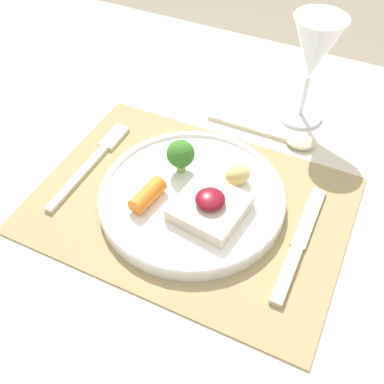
# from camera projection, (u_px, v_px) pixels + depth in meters

# --- Properties ---
(ground_plane) EXTENTS (8.00, 8.00, 0.00)m
(ground_plane) POSITION_uv_depth(u_px,v_px,m) (191.00, 384.00, 1.19)
(ground_plane) COLOR gray
(dining_table) EXTENTS (1.41, 0.96, 0.73)m
(dining_table) POSITION_uv_depth(u_px,v_px,m) (191.00, 241.00, 0.71)
(dining_table) COLOR beige
(dining_table) RESTS_ON ground_plane
(placemat) EXTENTS (0.43, 0.32, 0.00)m
(placemat) POSITION_uv_depth(u_px,v_px,m) (190.00, 204.00, 0.64)
(placemat) COLOR #9E895B
(placemat) RESTS_ON dining_table
(dinner_plate) EXTENTS (0.26, 0.26, 0.07)m
(dinner_plate) POSITION_uv_depth(u_px,v_px,m) (193.00, 195.00, 0.63)
(dinner_plate) COLOR white
(dinner_plate) RESTS_ON placemat
(fork) EXTENTS (0.02, 0.20, 0.01)m
(fork) POSITION_uv_depth(u_px,v_px,m) (95.00, 159.00, 0.69)
(fork) COLOR beige
(fork) RESTS_ON placemat
(knife) EXTENTS (0.02, 0.20, 0.01)m
(knife) POSITION_uv_depth(u_px,v_px,m) (296.00, 249.00, 0.58)
(knife) COLOR beige
(knife) RESTS_ON placemat
(spoon) EXTENTS (0.19, 0.04, 0.01)m
(spoon) POSITION_uv_depth(u_px,v_px,m) (285.00, 137.00, 0.73)
(spoon) COLOR beige
(spoon) RESTS_ON dining_table
(wine_glass_near) EXTENTS (0.08, 0.08, 0.18)m
(wine_glass_near) POSITION_uv_depth(u_px,v_px,m) (314.00, 53.00, 0.68)
(wine_glass_near) COLOR white
(wine_glass_near) RESTS_ON dining_table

